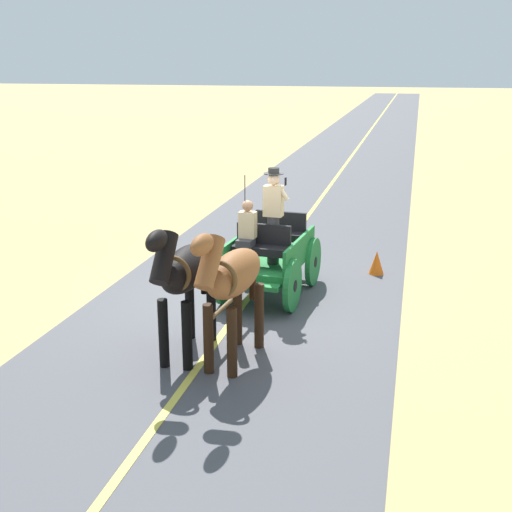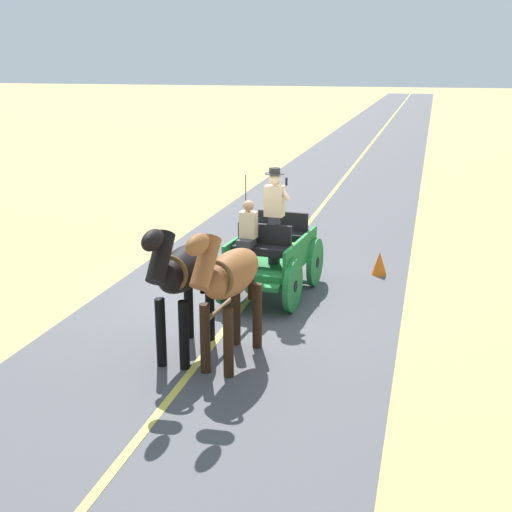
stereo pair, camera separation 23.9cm
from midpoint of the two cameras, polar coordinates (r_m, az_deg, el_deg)
The scene contains 7 objects.
ground_plane at distance 12.65m, azimuth -1.34°, elevation -3.81°, with size 200.00×200.00×0.00m, color tan.
road_surface at distance 12.64m, azimuth -1.34°, elevation -3.79°, with size 5.70×160.00×0.01m, color #4C4C51.
road_centre_stripe at distance 12.64m, azimuth -1.34°, elevation -3.77°, with size 0.12×160.00×0.00m, color #DBCC4C.
horse_drawn_carriage at distance 12.69m, azimuth 0.61°, elevation 0.15°, with size 1.62×4.52×2.50m.
horse_near_side at distance 9.70m, azimuth -2.81°, elevation -1.91°, with size 0.75×2.15×2.21m.
horse_off_side at distance 9.98m, azimuth -6.79°, elevation -1.47°, with size 0.61×2.13×2.21m.
traffic_cone at distance 14.31m, azimuth 9.73°, elevation -0.56°, with size 0.32×0.32×0.50m, color orange.
Camera 1 is at (-2.92, 11.50, 4.37)m, focal length 47.13 mm.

